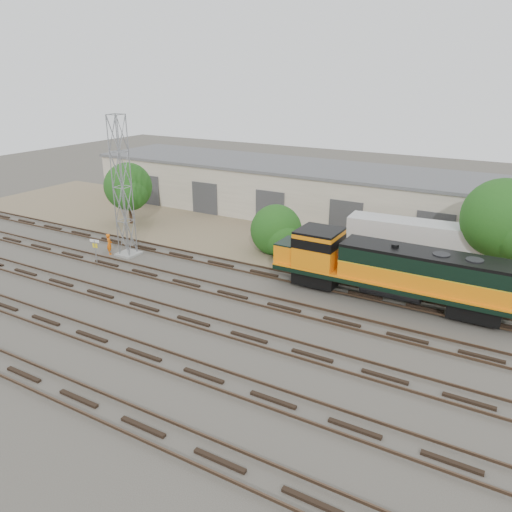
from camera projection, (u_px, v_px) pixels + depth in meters
The scene contains 12 objects.
ground at pixel (220, 304), 33.28m from camera, with size 140.00×140.00×0.00m, color #47423A.
dirt_strip at pixel (312, 241), 45.46m from camera, with size 80.00×16.00×0.02m, color #726047.
tracks at pixel (193, 321), 30.82m from camera, with size 80.00×20.40×0.28m.
warehouse at pixel (345, 195), 51.00m from camera, with size 58.40×10.40×5.30m.
locomotive at pixel (388, 269), 32.96m from camera, with size 16.49×2.89×3.96m.
signal_tower at pixel (123, 190), 40.20m from camera, with size 1.69×1.69×11.49m.
sign_post at pixel (95, 247), 39.43m from camera, with size 0.89×0.15×2.18m.
worker at pixel (109, 244), 42.01m from camera, with size 0.66×0.43×1.81m, color orange.
semi_trailer at pixel (430, 241), 38.31m from camera, with size 12.25×3.28×3.72m.
tree_west at pixel (129, 188), 49.34m from camera, with size 4.97×4.73×6.19m.
tree_mid at pixel (277, 232), 42.08m from camera, with size 4.59×4.37×4.37m.
tree_east at pixel (506, 222), 34.96m from camera, with size 5.95×5.67×7.65m.
Camera 1 is at (17.10, -24.88, 14.56)m, focal length 35.00 mm.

